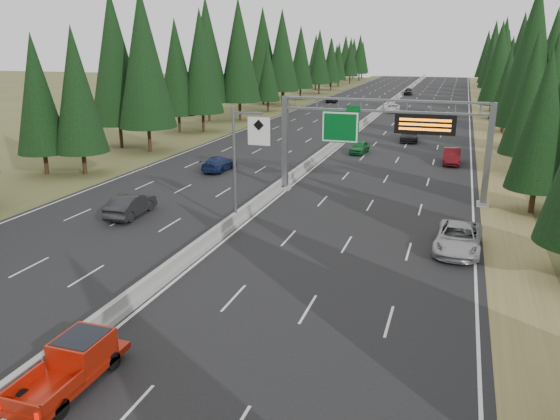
% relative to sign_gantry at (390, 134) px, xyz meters
% --- Properties ---
extents(road, '(32.00, 260.00, 0.08)m').
position_rel_sign_gantry_xyz_m(road, '(-8.92, 45.12, -5.23)').
color(road, black).
rests_on(road, ground).
extents(shoulder_right, '(3.60, 260.00, 0.06)m').
position_rel_sign_gantry_xyz_m(shoulder_right, '(8.88, 45.12, -5.24)').
color(shoulder_right, olive).
rests_on(shoulder_right, ground).
extents(shoulder_left, '(3.60, 260.00, 0.06)m').
position_rel_sign_gantry_xyz_m(shoulder_left, '(-26.72, 45.12, -5.24)').
color(shoulder_left, '#484D24').
rests_on(shoulder_left, ground).
extents(median_barrier, '(0.70, 260.00, 0.85)m').
position_rel_sign_gantry_xyz_m(median_barrier, '(-8.92, 45.12, -4.85)').
color(median_barrier, gray).
rests_on(median_barrier, road).
extents(sign_gantry, '(16.75, 0.98, 7.80)m').
position_rel_sign_gantry_xyz_m(sign_gantry, '(0.00, 0.00, 0.00)').
color(sign_gantry, slate).
rests_on(sign_gantry, road).
extents(hov_sign_pole, '(2.80, 0.50, 8.00)m').
position_rel_sign_gantry_xyz_m(hov_sign_pole, '(-8.33, -9.92, -0.54)').
color(hov_sign_pole, slate).
rests_on(hov_sign_pole, road).
extents(tree_row_right, '(11.54, 242.23, 18.54)m').
position_rel_sign_gantry_xyz_m(tree_row_right, '(13.13, 42.92, 3.77)').
color(tree_row_right, black).
rests_on(tree_row_right, ground).
extents(tree_row_left, '(11.72, 242.84, 18.97)m').
position_rel_sign_gantry_xyz_m(tree_row_left, '(-31.02, 29.64, 4.10)').
color(tree_row_left, black).
rests_on(tree_row_left, ground).
extents(silver_minivan, '(2.90, 5.78, 1.57)m').
position_rel_sign_gantry_xyz_m(silver_minivan, '(5.58, -10.32, -4.40)').
color(silver_minivan, '#A8A7AC').
rests_on(silver_minivan, road).
extents(red_pickup, '(1.78, 4.99, 1.63)m').
position_rel_sign_gantry_xyz_m(red_pickup, '(-7.42, -28.48, -4.29)').
color(red_pickup, black).
rests_on(red_pickup, road).
extents(car_ahead_green, '(1.96, 4.18, 1.38)m').
position_rel_sign_gantry_xyz_m(car_ahead_green, '(-5.42, 18.02, -4.50)').
color(car_ahead_green, '#166129').
rests_on(car_ahead_green, road).
extents(car_ahead_dkred, '(1.75, 4.82, 1.58)m').
position_rel_sign_gantry_xyz_m(car_ahead_dkred, '(4.60, 15.33, -4.40)').
color(car_ahead_dkred, '#4F0B0F').
rests_on(car_ahead_dkred, road).
extents(car_ahead_dkgrey, '(2.45, 5.48, 1.56)m').
position_rel_sign_gantry_xyz_m(car_ahead_dkgrey, '(-0.85, 28.11, -4.41)').
color(car_ahead_dkgrey, black).
rests_on(car_ahead_dkgrey, road).
extents(car_ahead_white, '(2.64, 5.18, 1.40)m').
position_rel_sign_gantry_xyz_m(car_ahead_white, '(-6.61, 58.67, -4.49)').
color(car_ahead_white, silver).
rests_on(car_ahead_white, road).
extents(car_ahead_far, '(2.15, 4.92, 1.65)m').
position_rel_sign_gantry_xyz_m(car_ahead_far, '(-7.42, 95.40, -4.36)').
color(car_ahead_far, black).
rests_on(car_ahead_far, road).
extents(car_onc_near, '(2.09, 5.03, 1.62)m').
position_rel_sign_gantry_xyz_m(car_onc_near, '(-16.81, -10.40, -4.38)').
color(car_onc_near, black).
rests_on(car_onc_near, road).
extents(car_onc_blue, '(2.13, 4.91, 1.40)m').
position_rel_sign_gantry_xyz_m(car_onc_blue, '(-16.85, 5.00, -4.49)').
color(car_onc_blue, '#16224E').
rests_on(car_onc_blue, road).
extents(car_onc_white, '(1.51, 3.73, 1.27)m').
position_rel_sign_gantry_xyz_m(car_onc_white, '(-12.25, 49.86, -4.55)').
color(car_onc_white, silver).
rests_on(car_onc_white, road).
extents(car_onc_far, '(2.23, 4.64, 1.28)m').
position_rel_sign_gantry_xyz_m(car_onc_far, '(-20.85, 71.74, -4.55)').
color(car_onc_far, black).
rests_on(car_onc_far, road).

